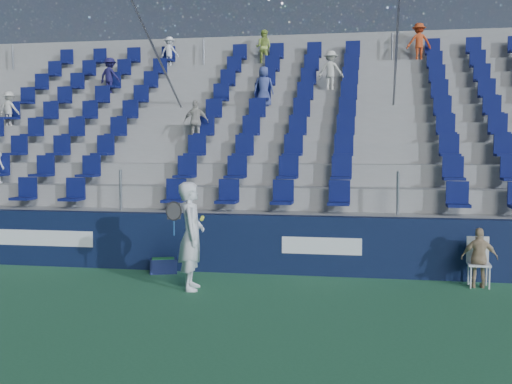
% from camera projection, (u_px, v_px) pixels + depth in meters
% --- Properties ---
extents(ground, '(70.00, 70.00, 0.00)m').
position_uv_depth(ground, '(211.00, 310.00, 10.22)').
color(ground, '#307047').
rests_on(ground, ground).
extents(sponsor_wall, '(24.00, 0.32, 1.20)m').
position_uv_depth(sponsor_wall, '(250.00, 244.00, 13.27)').
color(sponsor_wall, '#0F1939').
rests_on(sponsor_wall, ground).
extents(grandstand, '(24.00, 8.17, 6.63)m').
position_uv_depth(grandstand, '(284.00, 163.00, 18.16)').
color(grandstand, gray).
rests_on(grandstand, ground).
extents(tennis_player, '(0.70, 0.80, 1.97)m').
position_uv_depth(tennis_player, '(191.00, 236.00, 11.64)').
color(tennis_player, white).
rests_on(tennis_player, ground).
extents(line_judge_chair, '(0.42, 0.43, 0.92)m').
position_uv_depth(line_judge_chair, '(478.00, 258.00, 11.96)').
color(line_judge_chair, white).
rests_on(line_judge_chair, ground).
extents(line_judge, '(0.66, 0.28, 1.11)m').
position_uv_depth(line_judge, '(479.00, 258.00, 11.82)').
color(line_judge, tan).
rests_on(line_judge, ground).
extents(ball_bin, '(0.64, 0.53, 0.31)m').
position_uv_depth(ball_bin, '(163.00, 265.00, 13.22)').
color(ball_bin, '#0F1537').
rests_on(ball_bin, ground).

